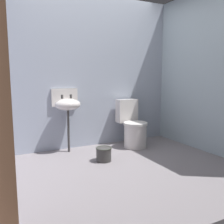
% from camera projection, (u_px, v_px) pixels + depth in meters
% --- Properties ---
extents(ground_plane, '(3.45, 2.78, 0.08)m').
position_uv_depth(ground_plane, '(122.00, 171.00, 3.22)').
color(ground_plane, gray).
extents(wall_back, '(3.45, 0.10, 2.49)m').
position_uv_depth(wall_back, '(86.00, 72.00, 4.12)').
color(wall_back, '#A2ABBC').
rests_on(wall_back, ground).
extents(wall_right, '(0.10, 2.58, 2.49)m').
position_uv_depth(wall_right, '(209.00, 72.00, 3.82)').
color(wall_right, '#9EAFB8').
rests_on(wall_right, ground).
extents(toilet_near_wall, '(0.41, 0.60, 0.78)m').
position_uv_depth(toilet_near_wall, '(133.00, 127.00, 4.20)').
color(toilet_near_wall, silver).
rests_on(toilet_near_wall, ground).
extents(sink, '(0.42, 0.35, 0.99)m').
position_uv_depth(sink, '(67.00, 104.00, 3.83)').
color(sink, '#3A3836').
rests_on(sink, ground).
extents(bucket, '(0.23, 0.23, 0.20)m').
position_uv_depth(bucket, '(104.00, 154.00, 3.47)').
color(bucket, '#3A3836').
rests_on(bucket, ground).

